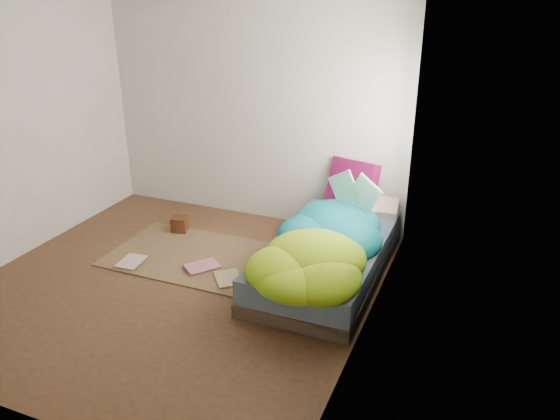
% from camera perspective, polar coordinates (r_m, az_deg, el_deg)
% --- Properties ---
extents(ground, '(3.50, 3.50, 0.00)m').
position_cam_1_polar(ground, '(5.12, -10.91, -7.68)').
color(ground, '#422919').
rests_on(ground, ground).
extents(room_walls, '(3.54, 3.54, 2.62)m').
position_cam_1_polar(room_walls, '(4.52, -12.27, 10.35)').
color(room_walls, silver).
rests_on(room_walls, ground).
extents(bed, '(1.00, 2.00, 0.34)m').
position_cam_1_polar(bed, '(5.14, 4.94, -5.01)').
color(bed, '#3A2A1F').
rests_on(bed, ground).
extents(duvet, '(0.96, 1.84, 0.34)m').
position_cam_1_polar(duvet, '(4.80, 4.28, -2.56)').
color(duvet, '#075472').
rests_on(duvet, bed).
extents(rug, '(1.60, 1.10, 0.01)m').
position_cam_1_polar(rug, '(5.59, -9.20, -4.69)').
color(rug, brown).
rests_on(rug, ground).
extents(pillow_floral, '(0.55, 0.37, 0.12)m').
position_cam_1_polar(pillow_floral, '(5.72, 9.61, 0.26)').
color(pillow_floral, beige).
rests_on(pillow_floral, bed).
extents(pillow_magenta, '(0.53, 0.29, 0.50)m').
position_cam_1_polar(pillow_magenta, '(5.77, 7.57, 2.68)').
color(pillow_magenta, '#440427').
rests_on(pillow_magenta, bed).
extents(open_book, '(0.48, 0.25, 0.29)m').
position_cam_1_polar(open_book, '(5.17, 7.76, 2.97)').
color(open_book, '#36832B').
rests_on(open_book, duvet).
extents(wooden_box, '(0.20, 0.20, 0.16)m').
position_cam_1_polar(wooden_box, '(6.10, -10.42, -1.45)').
color(wooden_box, '#32180B').
rests_on(wooden_box, rug).
extents(floor_book_a, '(0.24, 0.31, 0.02)m').
position_cam_1_polar(floor_book_a, '(5.61, -16.21, -5.08)').
color(floor_book_a, silver).
rests_on(floor_book_a, rug).
extents(floor_book_b, '(0.37, 0.38, 0.03)m').
position_cam_1_polar(floor_book_b, '(5.42, -8.58, -5.37)').
color(floor_book_b, '#D67B8E').
rests_on(floor_book_b, rug).
extents(floor_book_c, '(0.37, 0.38, 0.02)m').
position_cam_1_polar(floor_book_c, '(5.08, -6.68, -7.33)').
color(floor_book_c, tan).
rests_on(floor_book_c, rug).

